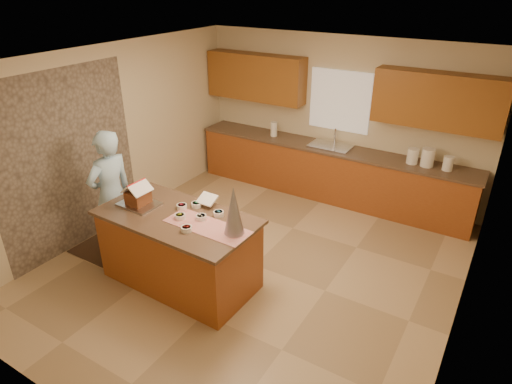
% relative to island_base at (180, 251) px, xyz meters
% --- Properties ---
extents(floor, '(5.50, 5.50, 0.00)m').
position_rel_island_base_xyz_m(floor, '(0.63, 0.77, -0.46)').
color(floor, tan).
rests_on(floor, ground).
extents(ceiling, '(5.50, 5.50, 0.00)m').
position_rel_island_base_xyz_m(ceiling, '(0.63, 0.77, 2.24)').
color(ceiling, silver).
rests_on(ceiling, floor).
extents(wall_back, '(5.50, 5.50, 0.00)m').
position_rel_island_base_xyz_m(wall_back, '(0.63, 3.52, 0.89)').
color(wall_back, beige).
rests_on(wall_back, floor).
extents(wall_front, '(5.50, 5.50, 0.00)m').
position_rel_island_base_xyz_m(wall_front, '(0.63, -1.98, 0.89)').
color(wall_front, beige).
rests_on(wall_front, floor).
extents(wall_left, '(5.50, 5.50, 0.00)m').
position_rel_island_base_xyz_m(wall_left, '(-1.87, 0.77, 0.89)').
color(wall_left, beige).
rests_on(wall_left, floor).
extents(wall_right, '(5.50, 5.50, 0.00)m').
position_rel_island_base_xyz_m(wall_right, '(3.13, 0.77, 0.89)').
color(wall_right, beige).
rests_on(wall_right, floor).
extents(stone_accent, '(0.00, 2.50, 2.50)m').
position_rel_island_base_xyz_m(stone_accent, '(-1.85, -0.03, 0.79)').
color(stone_accent, gray).
rests_on(stone_accent, wall_left).
extents(window_curtain, '(1.05, 0.03, 1.00)m').
position_rel_island_base_xyz_m(window_curtain, '(0.63, 3.49, 1.19)').
color(window_curtain, white).
rests_on(window_curtain, wall_back).
extents(back_counter_base, '(4.80, 0.60, 0.88)m').
position_rel_island_base_xyz_m(back_counter_base, '(0.63, 3.22, -0.02)').
color(back_counter_base, brown).
rests_on(back_counter_base, floor).
extents(back_counter_top, '(4.85, 0.63, 0.04)m').
position_rel_island_base_xyz_m(back_counter_top, '(0.63, 3.22, 0.44)').
color(back_counter_top, brown).
rests_on(back_counter_top, back_counter_base).
extents(upper_cabinet_left, '(1.85, 0.35, 0.80)m').
position_rel_island_base_xyz_m(upper_cabinet_left, '(-0.92, 3.34, 1.44)').
color(upper_cabinet_left, brown).
rests_on(upper_cabinet_left, wall_back).
extents(upper_cabinet_right, '(1.85, 0.35, 0.80)m').
position_rel_island_base_xyz_m(upper_cabinet_right, '(2.18, 3.34, 1.44)').
color(upper_cabinet_right, brown).
rests_on(upper_cabinet_right, wall_back).
extents(sink, '(0.70, 0.45, 0.12)m').
position_rel_island_base_xyz_m(sink, '(0.63, 3.22, 0.43)').
color(sink, silver).
rests_on(sink, back_counter_top).
extents(faucet, '(0.03, 0.03, 0.28)m').
position_rel_island_base_xyz_m(faucet, '(0.63, 3.40, 0.60)').
color(faucet, silver).
rests_on(faucet, back_counter_top).
extents(island_base, '(1.90, 0.99, 0.92)m').
position_rel_island_base_xyz_m(island_base, '(0.00, 0.00, 0.00)').
color(island_base, brown).
rests_on(island_base, floor).
extents(island_top, '(1.99, 1.08, 0.04)m').
position_rel_island_base_xyz_m(island_top, '(0.00, 0.00, 0.48)').
color(island_top, brown).
rests_on(island_top, island_base).
extents(table_runner, '(1.05, 0.41, 0.01)m').
position_rel_island_base_xyz_m(table_runner, '(0.47, -0.01, 0.50)').
color(table_runner, '#A90F0C').
rests_on(table_runner, island_top).
extents(baking_tray, '(0.49, 0.37, 0.03)m').
position_rel_island_base_xyz_m(baking_tray, '(-0.57, -0.04, 0.51)').
color(baking_tray, silver).
rests_on(baking_tray, island_top).
extents(cookbook, '(0.23, 0.19, 0.10)m').
position_rel_island_base_xyz_m(cookbook, '(0.17, 0.39, 0.59)').
color(cookbook, white).
rests_on(cookbook, island_top).
extents(tinsel_tree, '(0.24, 0.24, 0.57)m').
position_rel_island_base_xyz_m(tinsel_tree, '(0.81, 0.03, 0.79)').
color(tinsel_tree, '#A6A8B2').
rests_on(tinsel_tree, island_top).
extents(rug, '(1.22, 0.79, 0.01)m').
position_rel_island_base_xyz_m(rug, '(-1.22, 0.04, -0.45)').
color(rug, black).
rests_on(rug, floor).
extents(boy, '(0.50, 0.70, 1.79)m').
position_rel_island_base_xyz_m(boy, '(-1.17, 0.04, 0.45)').
color(boy, '#A8D1EF').
rests_on(boy, rug).
extents(canister_a, '(0.17, 0.17, 0.24)m').
position_rel_island_base_xyz_m(canister_a, '(1.97, 3.22, 0.58)').
color(canister_a, white).
rests_on(canister_a, back_counter_top).
extents(canister_b, '(0.19, 0.19, 0.28)m').
position_rel_island_base_xyz_m(canister_b, '(2.19, 3.22, 0.60)').
color(canister_b, white).
rests_on(canister_b, back_counter_top).
extents(canister_c, '(0.15, 0.15, 0.21)m').
position_rel_island_base_xyz_m(canister_c, '(2.49, 3.22, 0.57)').
color(canister_c, white).
rests_on(canister_c, back_counter_top).
extents(paper_towel, '(0.12, 0.12, 0.26)m').
position_rel_island_base_xyz_m(paper_towel, '(-0.47, 3.22, 0.59)').
color(paper_towel, white).
rests_on(paper_towel, back_counter_top).
extents(gingerbread_house, '(0.29, 0.30, 0.29)m').
position_rel_island_base_xyz_m(gingerbread_house, '(-0.57, -0.04, 0.64)').
color(gingerbread_house, brown).
rests_on(gingerbread_house, baking_tray).
extents(candy_bowls, '(0.61, 0.64, 0.06)m').
position_rel_island_base_xyz_m(candy_bowls, '(0.20, 0.09, 0.53)').
color(candy_bowls, '#22975D').
rests_on(candy_bowls, island_top).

